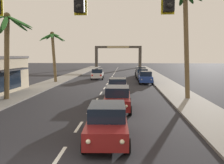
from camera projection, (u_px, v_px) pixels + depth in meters
name	position (u px, v px, depth m)	size (l,w,h in m)	color
sidewalk_right	(173.00, 89.00, 27.15)	(3.20, 110.00, 0.14)	gray
sidewalk_left	(37.00, 88.00, 28.06)	(3.20, 110.00, 0.14)	gray
lane_markings	(107.00, 89.00, 27.75)	(4.28, 88.26, 0.01)	silver
traffic_signal_mast	(136.00, 15.00, 7.56)	(11.21, 0.41, 7.22)	#2D2D33
sedan_lead_at_stop_bar	(107.00, 122.00, 11.01)	(2.09, 4.51, 1.68)	maroon
sedan_third_in_queue	(118.00, 98.00, 17.17)	(1.96, 4.46, 1.68)	maroon
sedan_fifth_in_queue	(118.00, 87.00, 23.36)	(2.03, 4.48, 1.68)	silver
sedan_oncoming_far	(98.00, 74.00, 39.38)	(2.09, 4.51, 1.68)	silver
sedan_parked_nearest_kerb	(141.00, 72.00, 44.91)	(2.06, 4.49, 1.68)	black
sedan_parked_mid_kerb	(145.00, 77.00, 33.37)	(2.00, 4.47, 1.68)	navy
sedan_parked_far_kerb	(142.00, 74.00, 39.16)	(2.04, 4.49, 1.68)	#4C515B
palm_left_second	(7.00, 39.00, 20.37)	(4.82, 4.32, 7.44)	brown
palm_left_third	(53.00, 47.00, 33.89)	(3.69, 4.03, 7.15)	brown
palm_right_second	(186.00, 27.00, 20.66)	(3.10, 2.88, 9.52)	brown
town_gateway_arch	(118.00, 54.00, 76.68)	(14.72, 0.90, 6.76)	#423D38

